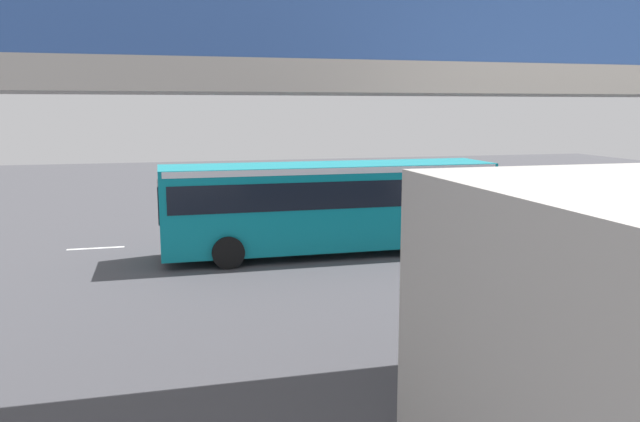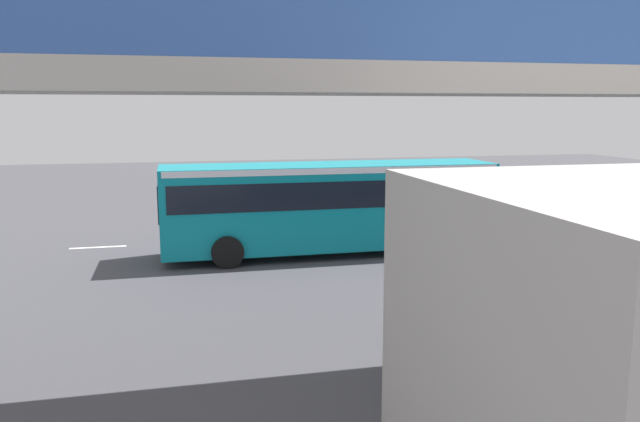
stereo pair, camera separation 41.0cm
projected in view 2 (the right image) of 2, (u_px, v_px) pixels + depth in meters
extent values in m
plane|color=#424247|center=(327.00, 252.00, 22.19)|extent=(80.00, 80.00, 0.00)
cube|color=#0C8493|center=(330.00, 205.00, 21.77)|extent=(11.50, 2.55, 2.86)
cube|color=black|center=(330.00, 190.00, 21.69)|extent=(11.04, 2.59, 0.90)
cube|color=white|center=(330.00, 167.00, 21.56)|extent=(11.27, 2.58, 0.20)
cube|color=black|center=(159.00, 201.00, 20.40)|extent=(0.04, 2.24, 1.20)
cylinder|color=black|center=(227.00, 252.00, 19.91)|extent=(1.04, 0.30, 1.04)
cylinder|color=black|center=(221.00, 236.00, 22.35)|extent=(1.04, 0.30, 1.04)
cylinder|color=black|center=(442.00, 241.00, 21.58)|extent=(1.04, 0.30, 1.04)
cylinder|color=black|center=(414.00, 227.00, 24.03)|extent=(1.04, 0.30, 1.04)
cylinder|color=black|center=(592.00, 276.00, 17.77)|extent=(0.68, 0.22, 0.68)
cylinder|color=#2D2D38|center=(324.00, 222.00, 25.71)|extent=(0.32, 0.32, 0.85)
cylinder|color=#3F3F47|center=(324.00, 203.00, 25.59)|extent=(0.38, 0.38, 0.70)
sphere|color=tan|center=(324.00, 192.00, 25.51)|extent=(0.22, 0.22, 0.22)
cylinder|color=slate|center=(226.00, 202.00, 24.64)|extent=(0.08, 0.08, 2.80)
cube|color=yellow|center=(225.00, 174.00, 24.46)|extent=(0.04, 0.60, 0.60)
cube|color=silver|center=(494.00, 228.00, 26.60)|extent=(2.00, 0.20, 0.01)
cube|color=silver|center=(405.00, 232.00, 25.69)|extent=(2.00, 0.20, 0.01)
cube|color=silver|center=(310.00, 237.00, 24.78)|extent=(2.00, 0.20, 0.01)
cube|color=silver|center=(208.00, 242.00, 23.87)|extent=(2.00, 0.20, 0.01)
cube|color=silver|center=(98.00, 247.00, 22.96)|extent=(2.00, 0.20, 0.01)
cube|color=#B2ADA5|center=(462.00, 81.00, 11.46)|extent=(24.84, 2.60, 0.50)
cube|color=#3359A5|center=(435.00, 43.00, 12.53)|extent=(24.84, 0.08, 1.10)
cube|color=#3359A5|center=(498.00, 28.00, 10.13)|extent=(24.84, 0.08, 1.10)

